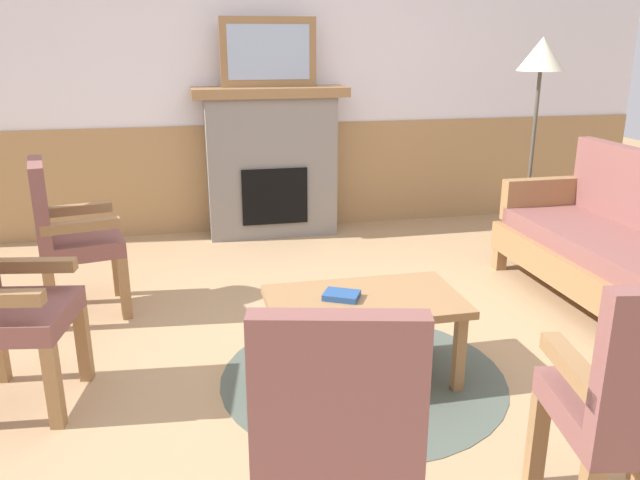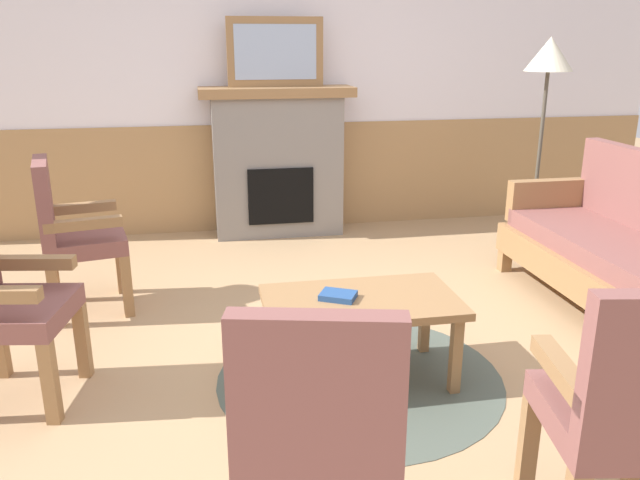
# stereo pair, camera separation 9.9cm
# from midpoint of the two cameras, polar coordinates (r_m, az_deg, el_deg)

# --- Properties ---
(ground_plane) EXTENTS (14.00, 14.00, 0.00)m
(ground_plane) POSITION_cam_midpoint_polar(r_m,az_deg,el_deg) (3.55, 0.41, -10.19)
(ground_plane) COLOR tan
(wall_back) EXTENTS (7.20, 0.14, 2.70)m
(wall_back) POSITION_cam_midpoint_polar(r_m,az_deg,el_deg) (5.71, -5.46, 14.06)
(wall_back) COLOR white
(wall_back) RESTS_ON ground_plane
(fireplace) EXTENTS (1.30, 0.44, 1.28)m
(fireplace) POSITION_cam_midpoint_polar(r_m,az_deg,el_deg) (5.54, -4.95, 7.11)
(fireplace) COLOR gray
(fireplace) RESTS_ON ground_plane
(framed_picture) EXTENTS (0.80, 0.04, 0.56)m
(framed_picture) POSITION_cam_midpoint_polar(r_m,az_deg,el_deg) (5.45, -5.20, 16.52)
(framed_picture) COLOR olive
(framed_picture) RESTS_ON fireplace
(couch) EXTENTS (0.70, 1.80, 0.98)m
(couch) POSITION_cam_midpoint_polar(r_m,az_deg,el_deg) (4.36, 24.78, -0.83)
(couch) COLOR olive
(couch) RESTS_ON ground_plane
(coffee_table) EXTENTS (0.96, 0.56, 0.44)m
(coffee_table) POSITION_cam_midpoint_polar(r_m,az_deg,el_deg) (3.15, 3.11, -6.13)
(coffee_table) COLOR olive
(coffee_table) RESTS_ON ground_plane
(round_rug) EXTENTS (1.46, 1.46, 0.01)m
(round_rug) POSITION_cam_midpoint_polar(r_m,az_deg,el_deg) (3.33, 3.00, -12.17)
(round_rug) COLOR #4C564C
(round_rug) RESTS_ON ground_plane
(book_on_table) EXTENTS (0.21, 0.19, 0.03)m
(book_on_table) POSITION_cam_midpoint_polar(r_m,az_deg,el_deg) (3.12, 1.04, -5.03)
(book_on_table) COLOR navy
(book_on_table) RESTS_ON coffee_table
(armchair_by_window_left) EXTENTS (0.57, 0.57, 0.98)m
(armchair_by_window_left) POSITION_cam_midpoint_polar(r_m,az_deg,el_deg) (4.17, -22.48, 0.71)
(armchair_by_window_left) COLOR olive
(armchair_by_window_left) RESTS_ON ground_plane
(armchair_front_center) EXTENTS (0.58, 0.58, 0.98)m
(armchair_front_center) POSITION_cam_midpoint_polar(r_m,az_deg,el_deg) (1.96, 0.01, -16.99)
(armchair_front_center) COLOR olive
(armchair_front_center) RESTS_ON ground_plane
(floor_lamp_by_couch) EXTENTS (0.36, 0.36, 1.68)m
(floor_lamp_by_couch) POSITION_cam_midpoint_polar(r_m,az_deg,el_deg) (5.25, 18.74, 14.47)
(floor_lamp_by_couch) COLOR #332D28
(floor_lamp_by_couch) RESTS_ON ground_plane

